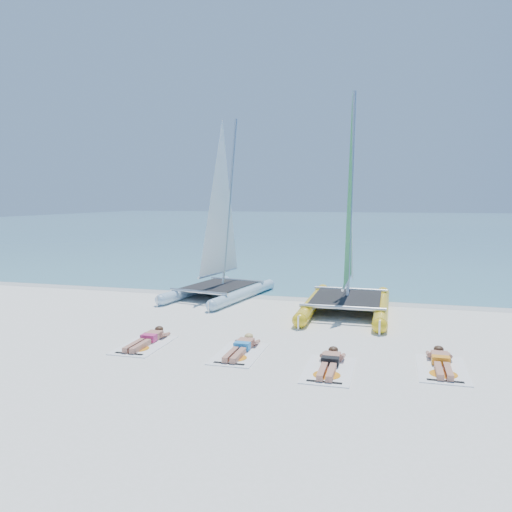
{
  "coord_description": "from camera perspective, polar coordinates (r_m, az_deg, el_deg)",
  "views": [
    {
      "loc": [
        3.39,
        -12.16,
        3.58
      ],
      "look_at": [
        -0.23,
        1.2,
        1.98
      ],
      "focal_mm": 35.0,
      "sensor_mm": 36.0,
      "label": 1
    }
  ],
  "objects": [
    {
      "name": "sea",
      "position": [
        75.32,
        12.62,
        3.71
      ],
      "size": [
        140.0,
        115.0,
        0.01
      ],
      "primitive_type": "cube",
      "color": "#6CB4B1",
      "rests_on": "ground"
    },
    {
      "name": "sunbather_d",
      "position": [
        11.6,
        20.4,
        -11.2
      ],
      "size": [
        0.37,
        1.73,
        0.26
      ],
      "color": "tan",
      "rests_on": "towel_d"
    },
    {
      "name": "towel_a",
      "position": [
        12.72,
        -12.63,
        -9.88
      ],
      "size": [
        1.0,
        1.85,
        0.02
      ],
      "primitive_type": "cube",
      "color": "white",
      "rests_on": "ground"
    },
    {
      "name": "towel_d",
      "position": [
        11.46,
        20.46,
        -12.01
      ],
      "size": [
        1.0,
        1.85,
        0.02
      ],
      "primitive_type": "cube",
      "color": "white",
      "rests_on": "ground"
    },
    {
      "name": "catamaran_yellow",
      "position": [
        16.42,
        10.63,
        2.07
      ],
      "size": [
        2.59,
        5.79,
        7.37
      ],
      "rotation": [
        0.0,
        0.0,
        -0.0
      ],
      "color": "yellow",
      "rests_on": "ground"
    },
    {
      "name": "sunbather_c",
      "position": [
        10.97,
        8.45,
        -11.89
      ],
      "size": [
        0.37,
        1.73,
        0.26
      ],
      "color": "tan",
      "rests_on": "towel_c"
    },
    {
      "name": "sunbather_a",
      "position": [
        12.85,
        -12.24,
        -9.2
      ],
      "size": [
        0.37,
        1.73,
        0.26
      ],
      "color": "tan",
      "rests_on": "towel_a"
    },
    {
      "name": "sunbather_b",
      "position": [
        11.91,
        -1.66,
        -10.32
      ],
      "size": [
        0.37,
        1.73,
        0.26
      ],
      "color": "tan",
      "rests_on": "towel_b"
    },
    {
      "name": "towel_b",
      "position": [
        11.77,
        -1.94,
        -11.09
      ],
      "size": [
        1.0,
        1.85,
        0.02
      ],
      "primitive_type": "cube",
      "color": "white",
      "rests_on": "ground"
    },
    {
      "name": "wet_sand_strip",
      "position": [
        18.34,
        4.24,
        -4.68
      ],
      "size": [
        140.0,
        1.4,
        0.01
      ],
      "primitive_type": "cube",
      "color": "silver",
      "rests_on": "ground"
    },
    {
      "name": "ground",
      "position": [
        13.13,
        -0.39,
        -9.25
      ],
      "size": [
        140.0,
        140.0,
        0.0
      ],
      "primitive_type": "plane",
      "color": "white",
      "rests_on": "ground"
    },
    {
      "name": "towel_c",
      "position": [
        10.82,
        8.32,
        -12.75
      ],
      "size": [
        1.0,
        1.85,
        0.02
      ],
      "primitive_type": "cube",
      "color": "white",
      "rests_on": "ground"
    },
    {
      "name": "catamaran_blue",
      "position": [
        18.19,
        -4.07,
        1.66
      ],
      "size": [
        3.26,
        5.33,
        6.78
      ],
      "rotation": [
        0.0,
        0.0,
        -0.19
      ],
      "color": "#B5DFEF",
      "rests_on": "ground"
    }
  ]
}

